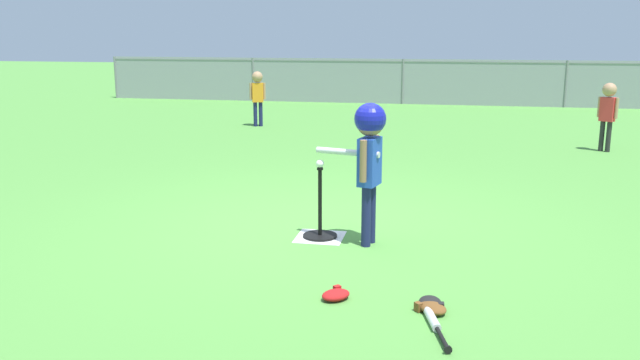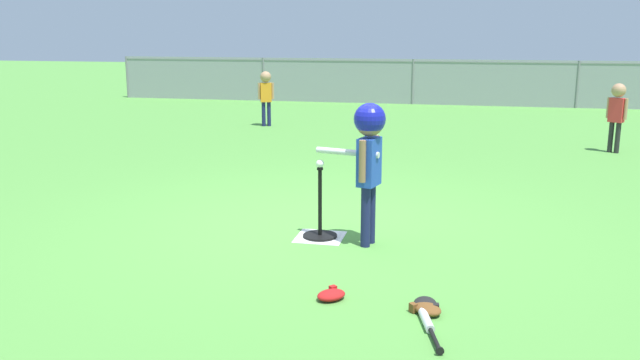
{
  "view_description": "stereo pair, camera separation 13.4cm",
  "coord_description": "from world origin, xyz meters",
  "px_view_note": "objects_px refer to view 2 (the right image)",
  "views": [
    {
      "loc": [
        1.23,
        -6.22,
        1.91
      ],
      "look_at": [
        0.08,
        -0.35,
        0.55
      ],
      "focal_mm": 37.53,
      "sensor_mm": 36.0,
      "label": 1
    },
    {
      "loc": [
        1.36,
        -6.2,
        1.91
      ],
      "look_at": [
        0.08,
        -0.35,
        0.55
      ],
      "focal_mm": 37.53,
      "sensor_mm": 36.0,
      "label": 2
    }
  ],
  "objects_px": {
    "batting_tee": "(320,226)",
    "fielder_near_right": "(617,108)",
    "baseball_on_tee": "(320,164)",
    "batter_child": "(369,145)",
    "glove_by_plate": "(331,295)",
    "spare_bat_silver": "(428,324)",
    "fielder_deep_center": "(266,91)",
    "glove_tossed_aside": "(426,304)",
    "glove_near_bats": "(427,309)"
  },
  "relations": [
    {
      "from": "batting_tee",
      "to": "fielder_near_right",
      "type": "distance_m",
      "value": 6.39
    },
    {
      "from": "baseball_on_tee",
      "to": "fielder_near_right",
      "type": "height_order",
      "value": "fielder_near_right"
    },
    {
      "from": "batter_child",
      "to": "glove_by_plate",
      "type": "xyz_separation_m",
      "value": [
        -0.07,
        -1.31,
        -0.88
      ]
    },
    {
      "from": "batter_child",
      "to": "spare_bat_silver",
      "type": "relative_size",
      "value": 2.22
    },
    {
      "from": "fielder_deep_center",
      "to": "glove_by_plate",
      "type": "bearing_deg",
      "value": -70.17
    },
    {
      "from": "batter_child",
      "to": "glove_by_plate",
      "type": "relative_size",
      "value": 4.75
    },
    {
      "from": "fielder_deep_center",
      "to": "glove_tossed_aside",
      "type": "xyz_separation_m",
      "value": [
        3.68,
        -8.36,
        -0.66
      ]
    },
    {
      "from": "baseball_on_tee",
      "to": "glove_near_bats",
      "type": "distance_m",
      "value": 1.99
    },
    {
      "from": "baseball_on_tee",
      "to": "fielder_deep_center",
      "type": "height_order",
      "value": "fielder_deep_center"
    },
    {
      "from": "glove_near_bats",
      "to": "glove_tossed_aside",
      "type": "distance_m",
      "value": 0.08
    },
    {
      "from": "baseball_on_tee",
      "to": "fielder_deep_center",
      "type": "distance_m",
      "value": 7.39
    },
    {
      "from": "baseball_on_tee",
      "to": "fielder_near_right",
      "type": "xyz_separation_m",
      "value": [
        3.58,
        5.26,
        -0.0
      ]
    },
    {
      "from": "batter_child",
      "to": "glove_near_bats",
      "type": "height_order",
      "value": "batter_child"
    },
    {
      "from": "batter_child",
      "to": "batting_tee",
      "type": "bearing_deg",
      "value": 166.03
    },
    {
      "from": "fielder_near_right",
      "to": "glove_by_plate",
      "type": "distance_m",
      "value": 7.43
    },
    {
      "from": "baseball_on_tee",
      "to": "glove_by_plate",
      "type": "bearing_deg",
      "value": -74.5
    },
    {
      "from": "batter_child",
      "to": "spare_bat_silver",
      "type": "xyz_separation_m",
      "value": [
        0.64,
        -1.64,
        -0.88
      ]
    },
    {
      "from": "fielder_near_right",
      "to": "fielder_deep_center",
      "type": "distance_m",
      "value": 6.4
    },
    {
      "from": "spare_bat_silver",
      "to": "glove_tossed_aside",
      "type": "bearing_deg",
      "value": 96.23
    },
    {
      "from": "batter_child",
      "to": "glove_tossed_aside",
      "type": "relative_size",
      "value": 5.53
    },
    {
      "from": "batting_tee",
      "to": "baseball_on_tee",
      "type": "relative_size",
      "value": 9.0
    },
    {
      "from": "glove_near_bats",
      "to": "batting_tee",
      "type": "bearing_deg",
      "value": 125.38
    },
    {
      "from": "spare_bat_silver",
      "to": "batting_tee",
      "type": "bearing_deg",
      "value": 122.15
    },
    {
      "from": "baseball_on_tee",
      "to": "spare_bat_silver",
      "type": "distance_m",
      "value": 2.18
    },
    {
      "from": "fielder_deep_center",
      "to": "glove_near_bats",
      "type": "distance_m",
      "value": 9.24
    },
    {
      "from": "fielder_deep_center",
      "to": "batter_child",
      "type": "bearing_deg",
      "value": -66.38
    },
    {
      "from": "fielder_near_right",
      "to": "glove_by_plate",
      "type": "height_order",
      "value": "fielder_near_right"
    },
    {
      "from": "spare_bat_silver",
      "to": "glove_by_plate",
      "type": "relative_size",
      "value": 2.14
    },
    {
      "from": "batter_child",
      "to": "glove_tossed_aside",
      "type": "height_order",
      "value": "batter_child"
    },
    {
      "from": "fielder_deep_center",
      "to": "glove_tossed_aside",
      "type": "bearing_deg",
      "value": -66.22
    },
    {
      "from": "glove_by_plate",
      "to": "glove_tossed_aside",
      "type": "bearing_deg",
      "value": -1.73
    },
    {
      "from": "glove_near_bats",
      "to": "baseball_on_tee",
      "type": "bearing_deg",
      "value": 125.38
    },
    {
      "from": "fielder_deep_center",
      "to": "spare_bat_silver",
      "type": "bearing_deg",
      "value": -66.8
    },
    {
      "from": "spare_bat_silver",
      "to": "glove_by_plate",
      "type": "bearing_deg",
      "value": 154.59
    },
    {
      "from": "fielder_near_right",
      "to": "glove_near_bats",
      "type": "xyz_separation_m",
      "value": [
        -2.49,
        -6.79,
        -0.66
      ]
    },
    {
      "from": "fielder_deep_center",
      "to": "glove_tossed_aside",
      "type": "distance_m",
      "value": 9.16
    },
    {
      "from": "glove_by_plate",
      "to": "glove_tossed_aside",
      "type": "relative_size",
      "value": 1.16
    },
    {
      "from": "baseball_on_tee",
      "to": "fielder_near_right",
      "type": "relative_size",
      "value": 0.07
    },
    {
      "from": "spare_bat_silver",
      "to": "fielder_near_right",
      "type": "bearing_deg",
      "value": 70.62
    },
    {
      "from": "baseball_on_tee",
      "to": "glove_tossed_aside",
      "type": "bearing_deg",
      "value": -53.4
    },
    {
      "from": "fielder_deep_center",
      "to": "glove_tossed_aside",
      "type": "relative_size",
      "value": 4.69
    },
    {
      "from": "fielder_near_right",
      "to": "glove_tossed_aside",
      "type": "distance_m",
      "value": 7.19
    },
    {
      "from": "glove_near_bats",
      "to": "batter_child",
      "type": "bearing_deg",
      "value": 113.76
    },
    {
      "from": "spare_bat_silver",
      "to": "batter_child",
      "type": "bearing_deg",
      "value": 111.37
    },
    {
      "from": "spare_bat_silver",
      "to": "glove_by_plate",
      "type": "distance_m",
      "value": 0.79
    },
    {
      "from": "batting_tee",
      "to": "baseball_on_tee",
      "type": "height_order",
      "value": "baseball_on_tee"
    },
    {
      "from": "fielder_near_right",
      "to": "glove_near_bats",
      "type": "distance_m",
      "value": 7.26
    },
    {
      "from": "batting_tee",
      "to": "fielder_near_right",
      "type": "xyz_separation_m",
      "value": [
        3.58,
        5.26,
        0.59
      ]
    },
    {
      "from": "fielder_near_right",
      "to": "batter_child",
      "type": "bearing_deg",
      "value": -120.07
    },
    {
      "from": "batter_child",
      "to": "fielder_near_right",
      "type": "bearing_deg",
      "value": 59.93
    }
  ]
}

